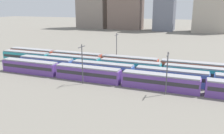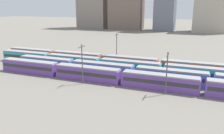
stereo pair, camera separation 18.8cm
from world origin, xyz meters
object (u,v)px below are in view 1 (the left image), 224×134
object	(u,v)px
train_track_2	(162,70)
catenary_pole_1	(117,47)
catenary_pole_2	(167,71)
train_track_0	(203,87)
train_track_1	(212,81)
catenary_pole_0	(82,62)
train_track_3	(129,62)

from	to	relation	value
train_track_2	catenary_pole_1	bearing A→B (deg)	153.93
train_track_2	catenary_pole_2	distance (m)	13.96
train_track_0	catenary_pole_1	bearing A→B (deg)	145.71
train_track_1	train_track_2	xyz separation A→B (m)	(-12.43, 5.20, 0.00)
train_track_0	train_track_2	xyz separation A→B (m)	(-10.57, 10.40, 0.00)
train_track_0	catenary_pole_2	xyz separation A→B (m)	(-7.62, -2.80, 3.44)
train_track_0	train_track_1	bearing A→B (deg)	70.26
catenary_pole_1	catenary_pole_2	xyz separation A→B (m)	(19.52, -21.31, -0.48)
train_track_0	catenary_pole_0	distance (m)	28.59
train_track_1	train_track_3	bearing A→B (deg)	156.26
catenary_pole_0	catenary_pole_1	distance (m)	21.61
train_track_0	train_track_1	xyz separation A→B (m)	(1.87, 5.20, 0.00)
train_track_0	catenary_pole_2	bearing A→B (deg)	-159.78
train_track_2	catenary_pole_1	world-z (taller)	catenary_pole_1
catenary_pole_1	train_track_1	bearing A→B (deg)	-24.65
train_track_1	catenary_pole_0	size ratio (longest dim) A/B	11.19
train_track_1	train_track_0	bearing A→B (deg)	-109.74
catenary_pole_1	catenary_pole_2	size ratio (longest dim) A/B	1.10
catenary_pole_1	train_track_3	bearing A→B (deg)	-28.49
catenary_pole_0	catenary_pole_2	xyz separation A→B (m)	(20.57, 0.27, -0.22)
train_track_0	catenary_pole_0	world-z (taller)	catenary_pole_0
train_track_1	train_track_3	distance (m)	25.83
train_track_3	train_track_1	bearing A→B (deg)	-23.74
train_track_0	catenary_pole_1	world-z (taller)	catenary_pole_1
train_track_1	train_track_3	xyz separation A→B (m)	(-23.65, 10.40, 0.00)
train_track_1	train_track_2	world-z (taller)	same
train_track_2	catenary_pole_0	world-z (taller)	catenary_pole_0
train_track_1	catenary_pole_2	bearing A→B (deg)	-139.83
train_track_0	train_track_3	xyz separation A→B (m)	(-21.78, 15.60, 0.00)
catenary_pole_2	train_track_3	bearing A→B (deg)	127.58
train_track_0	catenary_pole_2	world-z (taller)	catenary_pole_2
train_track_1	train_track_2	bearing A→B (deg)	157.30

